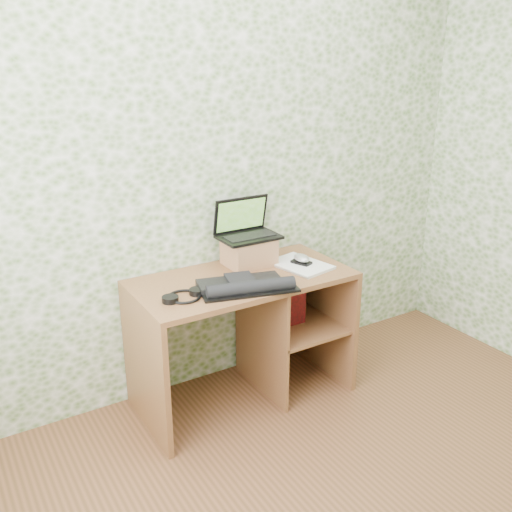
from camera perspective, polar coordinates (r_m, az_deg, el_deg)
wall_back at (r=3.21m, az=-4.26°, el=8.83°), size 3.50×0.00×3.50m
desk at (r=3.27m, az=-0.41°, el=-6.04°), size 1.20×0.60×0.75m
riser at (r=3.26m, az=-0.71°, el=0.45°), size 0.26×0.22×0.16m
laptop at (r=3.24m, az=-1.04°, el=2.83°), size 0.33×0.23×0.22m
keyboard at (r=2.93m, az=-1.13°, el=-2.94°), size 0.51×0.36×0.07m
headphones at (r=2.86m, az=-7.21°, el=-3.99°), size 0.24×0.19×0.03m
notepad at (r=3.27m, az=4.45°, el=-0.89°), size 0.30×0.38×0.02m
mouse at (r=3.26m, az=4.56°, el=-0.41°), size 0.11×0.14×0.04m
pen at (r=3.34m, az=4.62°, el=-0.17°), size 0.05×0.15×0.01m
red_box at (r=3.32m, az=2.77°, el=-4.46°), size 0.26×0.10×0.31m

